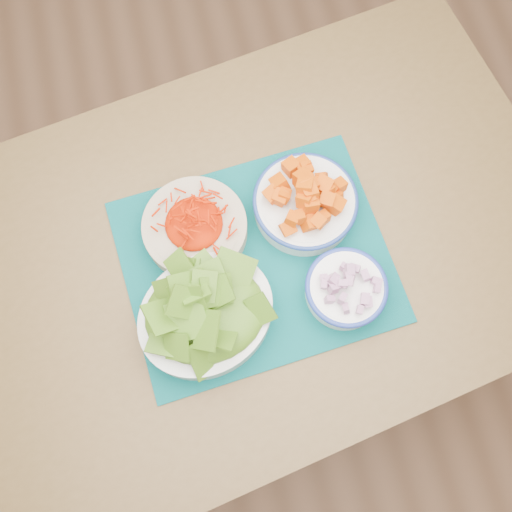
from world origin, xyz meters
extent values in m
plane|color=#966848|center=(0.00, 0.00, 0.00)|extent=(4.00, 4.00, 0.00)
cube|color=brown|center=(-0.13, -0.17, 0.73)|extent=(1.34, 1.01, 0.04)
cylinder|color=brown|center=(0.48, -0.42, 0.35)|extent=(0.06, 0.06, 0.71)
cylinder|color=brown|center=(-0.73, 0.08, 0.35)|extent=(0.06, 0.06, 0.71)
cylinder|color=brown|center=(0.36, 0.27, 0.35)|extent=(0.06, 0.06, 0.71)
cube|color=#003435|center=(-0.14, -0.20, 0.75)|extent=(0.53, 0.45, 0.00)
cylinder|color=tan|center=(-0.24, -0.12, 0.78)|extent=(0.22, 0.22, 0.04)
ellipsoid|color=red|center=(-0.24, -0.12, 0.81)|extent=(0.17, 0.17, 0.03)
cylinder|color=silver|center=(-0.02, -0.12, 0.78)|extent=(0.21, 0.21, 0.05)
torus|color=navy|center=(-0.02, -0.12, 0.80)|extent=(0.20, 0.20, 0.01)
ellipsoid|color=#D65303|center=(-0.02, -0.12, 0.83)|extent=(0.17, 0.17, 0.05)
ellipsoid|color=#2F5E0E|center=(-0.25, -0.29, 0.84)|extent=(0.22, 0.19, 0.07)
cylinder|color=white|center=(0.00, -0.30, 0.78)|extent=(0.16, 0.16, 0.05)
torus|color=#213697|center=(0.00, -0.30, 0.80)|extent=(0.15, 0.15, 0.01)
ellipsoid|color=#781F56|center=(0.00, -0.30, 0.82)|extent=(0.13, 0.13, 0.03)
camera|label=1|loc=(-0.21, -0.51, 1.80)|focal=40.00mm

